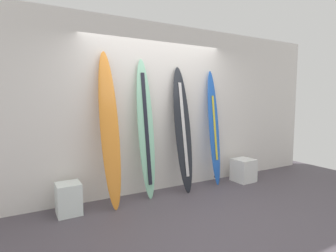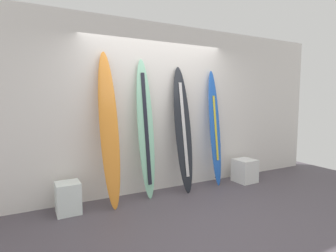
{
  "view_description": "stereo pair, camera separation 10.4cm",
  "coord_description": "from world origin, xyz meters",
  "px_view_note": "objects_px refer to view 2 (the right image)",
  "views": [
    {
      "loc": [
        -1.98,
        -2.78,
        1.54
      ],
      "look_at": [
        0.08,
        0.95,
        1.12
      ],
      "focal_mm": 28.37,
      "sensor_mm": 36.0,
      "label": 1
    },
    {
      "loc": [
        -1.89,
        -2.83,
        1.54
      ],
      "look_at": [
        0.08,
        0.95,
        1.12
      ],
      "focal_mm": 28.37,
      "sensor_mm": 36.0,
      "label": 2
    }
  ],
  "objects_px": {
    "surfboard_sunset": "(109,129)",
    "surfboard_charcoal": "(183,129)",
    "display_block_center": "(68,198)",
    "display_block_left": "(245,171)",
    "surfboard_seafoam": "(146,130)",
    "surfboard_cobalt": "(215,129)"
  },
  "relations": [
    {
      "from": "surfboard_sunset",
      "to": "display_block_left",
      "type": "height_order",
      "value": "surfboard_sunset"
    },
    {
      "from": "surfboard_cobalt",
      "to": "display_block_left",
      "type": "distance_m",
      "value": 1.01
    },
    {
      "from": "surfboard_seafoam",
      "to": "display_block_left",
      "type": "xyz_separation_m",
      "value": [
        1.94,
        -0.16,
        -0.86
      ]
    },
    {
      "from": "display_block_center",
      "to": "surfboard_charcoal",
      "type": "bearing_deg",
      "value": 2.09
    },
    {
      "from": "surfboard_charcoal",
      "to": "surfboard_cobalt",
      "type": "xyz_separation_m",
      "value": [
        0.69,
        0.04,
        -0.04
      ]
    },
    {
      "from": "display_block_left",
      "to": "display_block_center",
      "type": "distance_m",
      "value": 3.14
    },
    {
      "from": "surfboard_sunset",
      "to": "surfboard_seafoam",
      "type": "height_order",
      "value": "surfboard_sunset"
    },
    {
      "from": "display_block_left",
      "to": "display_block_center",
      "type": "height_order",
      "value": "display_block_center"
    },
    {
      "from": "display_block_center",
      "to": "surfboard_cobalt",
      "type": "bearing_deg",
      "value": 2.42
    },
    {
      "from": "surfboard_seafoam",
      "to": "display_block_center",
      "type": "xyz_separation_m",
      "value": [
        -1.19,
        -0.1,
        -0.86
      ]
    },
    {
      "from": "display_block_left",
      "to": "surfboard_sunset",
      "type": "bearing_deg",
      "value": 178.18
    },
    {
      "from": "surfboard_sunset",
      "to": "display_block_left",
      "type": "relative_size",
      "value": 5.3
    },
    {
      "from": "surfboard_charcoal",
      "to": "surfboard_cobalt",
      "type": "height_order",
      "value": "surfboard_charcoal"
    },
    {
      "from": "display_block_left",
      "to": "surfboard_seafoam",
      "type": "bearing_deg",
      "value": 175.17
    },
    {
      "from": "surfboard_cobalt",
      "to": "display_block_left",
      "type": "height_order",
      "value": "surfboard_cobalt"
    },
    {
      "from": "surfboard_charcoal",
      "to": "surfboard_seafoam",
      "type": "bearing_deg",
      "value": 176.79
    },
    {
      "from": "surfboard_sunset",
      "to": "surfboard_charcoal",
      "type": "xyz_separation_m",
      "value": [
        1.26,
        0.05,
        -0.08
      ]
    },
    {
      "from": "surfboard_charcoal",
      "to": "surfboard_cobalt",
      "type": "bearing_deg",
      "value": 3.29
    },
    {
      "from": "surfboard_sunset",
      "to": "surfboard_charcoal",
      "type": "height_order",
      "value": "surfboard_sunset"
    },
    {
      "from": "surfboard_seafoam",
      "to": "surfboard_sunset",
      "type": "bearing_deg",
      "value": -172.14
    },
    {
      "from": "surfboard_sunset",
      "to": "surfboard_cobalt",
      "type": "xyz_separation_m",
      "value": [
        1.95,
        0.09,
        -0.11
      ]
    },
    {
      "from": "display_block_center",
      "to": "display_block_left",
      "type": "bearing_deg",
      "value": -1.09
    }
  ]
}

